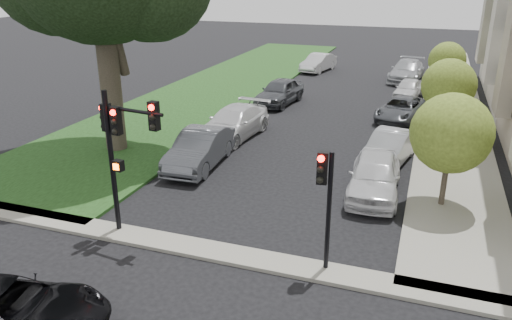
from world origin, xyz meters
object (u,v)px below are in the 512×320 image
(car_parked_1, at_px, (390,148))
(car_parked_9, at_px, (318,63))
(car_parked_2, at_px, (401,109))
(car_parked_4, at_px, (407,71))
(traffic_signal_main, at_px, (120,138))
(small_tree_b, at_px, (449,86))
(small_tree_a, at_px, (451,134))
(car_parked_5, at_px, (200,149))
(car_cross_near, at_px, (2,312))
(car_parked_3, at_px, (408,89))
(small_tree_c, at_px, (447,60))
(car_parked_7, at_px, (280,92))
(traffic_signal_secondary, at_px, (325,190))
(car_parked_6, at_px, (233,123))
(car_parked_0, at_px, (374,175))

(car_parked_1, bearing_deg, car_parked_9, 122.27)
(car_parked_2, bearing_deg, car_parked_4, 103.98)
(car_parked_4, bearing_deg, traffic_signal_main, -98.64)
(car_parked_1, xyz_separation_m, car_parked_4, (-0.46, 18.57, 0.08))
(small_tree_b, height_order, car_parked_9, small_tree_b)
(small_tree_a, bearing_deg, car_parked_5, 175.70)
(car_cross_near, xyz_separation_m, car_parked_9, (-0.45, 34.79, 0.04))
(small_tree_a, xyz_separation_m, car_parked_5, (-10.02, 0.75, -2.00))
(traffic_signal_main, distance_m, car_parked_3, 23.49)
(car_cross_near, xyz_separation_m, car_parked_4, (6.89, 33.18, 0.10))
(small_tree_c, relative_size, car_parked_2, 0.80)
(car_parked_3, bearing_deg, car_parked_5, -109.28)
(car_parked_7, bearing_deg, small_tree_b, -13.78)
(small_tree_a, bearing_deg, traffic_signal_secondary, -120.37)
(car_parked_1, xyz_separation_m, car_parked_6, (-7.88, 1.07, 0.06))
(car_parked_0, distance_m, car_parked_1, 3.67)
(car_cross_near, bearing_deg, car_parked_2, -29.78)
(small_tree_a, bearing_deg, car_parked_2, 101.53)
(small_tree_a, relative_size, car_parked_2, 0.92)
(car_parked_1, bearing_deg, small_tree_a, -48.95)
(traffic_signal_secondary, bearing_deg, small_tree_a, 59.63)
(small_tree_b, distance_m, car_parked_0, 8.99)
(car_parked_9, bearing_deg, car_parked_0, -60.38)
(traffic_signal_secondary, relative_size, car_parked_3, 0.96)
(small_tree_b, relative_size, car_cross_near, 0.82)
(car_parked_1, xyz_separation_m, car_parked_9, (-7.80, 20.19, 0.02))
(small_tree_b, relative_size, car_parked_1, 0.93)
(car_cross_near, bearing_deg, car_parked_0, -44.40)
(car_parked_0, xyz_separation_m, car_parked_2, (0.19, 10.94, -0.15))
(small_tree_a, xyz_separation_m, car_parked_0, (-2.47, 0.25, -2.01))
(car_parked_5, bearing_deg, car_parked_2, 50.24)
(car_parked_9, bearing_deg, traffic_signal_secondary, -65.03)
(car_cross_near, xyz_separation_m, car_parked_2, (7.33, 21.88, -0.05))
(small_tree_b, relative_size, car_parked_2, 0.88)
(car_cross_near, bearing_deg, car_parked_6, -9.34)
(small_tree_b, bearing_deg, car_parked_5, -141.64)
(small_tree_b, xyz_separation_m, car_cross_near, (-9.61, -19.37, -1.99))
(traffic_signal_secondary, xyz_separation_m, car_parked_6, (-6.91, 10.48, -1.76))
(car_parked_5, height_order, car_parked_6, car_parked_5)
(car_parked_2, relative_size, car_parked_9, 1.04)
(car_parked_6, bearing_deg, traffic_signal_main, -81.12)
(car_parked_3, xyz_separation_m, car_parked_7, (-7.69, -4.31, 0.16))
(car_parked_6, bearing_deg, car_cross_near, -81.98)
(car_parked_9, bearing_deg, small_tree_b, -44.92)
(traffic_signal_main, distance_m, car_parked_1, 12.20)
(car_parked_2, bearing_deg, car_parked_1, -77.98)
(small_tree_a, height_order, small_tree_b, small_tree_a)
(small_tree_b, xyz_separation_m, car_parked_9, (-10.06, 15.42, -1.95))
(small_tree_b, distance_m, car_parked_6, 10.96)
(traffic_signal_secondary, bearing_deg, car_parked_1, 84.11)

